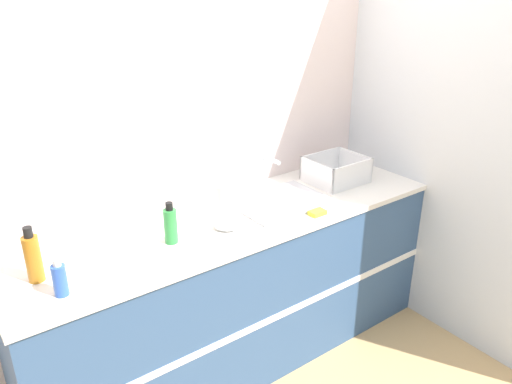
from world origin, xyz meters
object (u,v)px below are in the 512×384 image
object	(u,v)px
bottle_green	(171,225)
bottle_blue	(60,279)
paper_towel_roll	(227,205)
bottle_amber	(33,257)
sink	(280,200)
dish_rack	(336,173)

from	to	relation	value
bottle_green	bottle_blue	xyz separation A→B (m)	(-0.56, -0.13, -0.02)
paper_towel_roll	bottle_amber	bearing A→B (deg)	175.88
sink	dish_rack	distance (m)	0.49
bottle_green	bottle_blue	bearing A→B (deg)	-166.84
sink	paper_towel_roll	bearing A→B (deg)	-169.71
paper_towel_roll	bottle_amber	distance (m)	0.92
dish_rack	bottle_green	world-z (taller)	bottle_green
bottle_green	paper_towel_roll	bearing A→B (deg)	-5.19
sink	paper_towel_roll	world-z (taller)	sink
paper_towel_roll	bottle_amber	size ratio (longest dim) A/B	0.97
paper_towel_roll	bottle_green	distance (m)	0.31
paper_towel_roll	bottle_blue	bearing A→B (deg)	-173.16
bottle_amber	bottle_green	bearing A→B (deg)	-3.58
paper_towel_roll	bottle_blue	size ratio (longest dim) A/B	1.48
sink	bottle_amber	xyz separation A→B (m)	(-1.32, -0.01, 0.09)
sink	bottle_green	bearing A→B (deg)	-176.25
paper_towel_roll	dish_rack	bearing A→B (deg)	8.14
dish_rack	bottle_amber	world-z (taller)	bottle_amber
bottle_green	bottle_amber	world-z (taller)	bottle_amber
dish_rack	bottle_green	distance (m)	1.20
sink	bottle_blue	bearing A→B (deg)	-172.05
dish_rack	bottle_green	size ratio (longest dim) A/B	1.63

